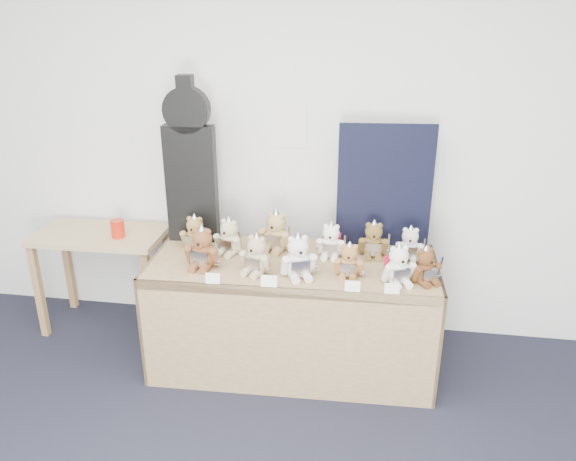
% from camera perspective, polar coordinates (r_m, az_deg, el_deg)
% --- Properties ---
extents(room_shell, '(6.00, 6.00, 6.00)m').
position_cam_1_polar(room_shell, '(3.92, 0.35, 10.56)').
color(room_shell, white).
rests_on(room_shell, floor).
extents(display_table, '(1.86, 0.83, 0.76)m').
position_cam_1_polar(display_table, '(3.60, 0.36, -6.02)').
color(display_table, brown).
rests_on(display_table, floor).
extents(side_table, '(0.92, 0.52, 0.76)m').
position_cam_1_polar(side_table, '(4.32, -18.39, -1.74)').
color(side_table, tan).
rests_on(side_table, floor).
extents(guitar_case, '(0.34, 0.12, 1.12)m').
position_cam_1_polar(guitar_case, '(3.81, -9.90, 6.77)').
color(guitar_case, black).
rests_on(guitar_case, display_table).
extents(navy_board, '(0.62, 0.07, 0.83)m').
position_cam_1_polar(navy_board, '(3.75, 9.80, 4.43)').
color(navy_board, black).
rests_on(navy_board, display_table).
extents(red_cup, '(0.10, 0.10, 0.13)m').
position_cam_1_polar(red_cup, '(4.13, -16.91, 0.18)').
color(red_cup, red).
rests_on(red_cup, side_table).
extents(teddy_front_far_left, '(0.24, 0.20, 0.29)m').
position_cam_1_polar(teddy_front_far_left, '(3.51, -8.70, -1.92)').
color(teddy_front_far_left, brown).
rests_on(teddy_front_far_left, display_table).
extents(teddy_front_left, '(0.22, 0.21, 0.27)m').
position_cam_1_polar(teddy_front_left, '(3.41, -3.22, -2.58)').
color(teddy_front_left, tan).
rests_on(teddy_front_left, display_table).
extents(teddy_front_centre, '(0.25, 0.23, 0.30)m').
position_cam_1_polar(teddy_front_centre, '(3.36, 1.05, -2.80)').
color(teddy_front_centre, silver).
rests_on(teddy_front_centre, display_table).
extents(teddy_front_right, '(0.19, 0.15, 0.24)m').
position_cam_1_polar(teddy_front_right, '(3.38, 6.21, -3.17)').
color(teddy_front_right, '#9C683B').
rests_on(teddy_front_right, display_table).
extents(teddy_front_far_right, '(0.22, 0.21, 0.27)m').
position_cam_1_polar(teddy_front_far_right, '(3.34, 11.15, -3.58)').
color(teddy_front_far_right, white).
rests_on(teddy_front_far_right, display_table).
extents(teddy_front_end, '(0.20, 0.20, 0.25)m').
position_cam_1_polar(teddy_front_end, '(3.39, 13.78, -3.61)').
color(teddy_front_end, brown).
rests_on(teddy_front_end, display_table).
extents(teddy_back_left, '(0.22, 0.20, 0.27)m').
position_cam_1_polar(teddy_back_left, '(3.69, -6.02, -0.76)').
color(teddy_back_left, '#BEB48A').
rests_on(teddy_back_left, display_table).
extents(teddy_back_centre_left, '(0.25, 0.22, 0.30)m').
position_cam_1_polar(teddy_back_centre_left, '(3.72, -1.23, -0.24)').
color(teddy_back_centre_left, tan).
rests_on(teddy_back_centre_left, display_table).
extents(teddy_back_centre_right, '(0.21, 0.17, 0.25)m').
position_cam_1_polar(teddy_back_centre_right, '(3.64, 4.38, -1.16)').
color(teddy_back_centre_right, white).
rests_on(teddy_back_centre_right, display_table).
extents(teddy_back_right, '(0.22, 0.17, 0.26)m').
position_cam_1_polar(teddy_back_right, '(3.67, 8.66, -1.06)').
color(teddy_back_right, brown).
rests_on(teddy_back_right, display_table).
extents(teddy_back_end, '(0.20, 0.16, 0.25)m').
position_cam_1_polar(teddy_back_end, '(3.67, 12.25, -1.45)').
color(teddy_back_end, silver).
rests_on(teddy_back_end, display_table).
extents(teddy_back_far_left, '(0.21, 0.18, 0.26)m').
position_cam_1_polar(teddy_back_far_left, '(3.79, -9.43, -0.37)').
color(teddy_back_far_left, olive).
rests_on(teddy_back_far_left, display_table).
extents(entry_card_a, '(0.09, 0.02, 0.06)m').
position_cam_1_polar(entry_card_a, '(3.33, -7.66, -4.85)').
color(entry_card_a, white).
rests_on(entry_card_a, display_table).
extents(entry_card_b, '(0.10, 0.02, 0.07)m').
position_cam_1_polar(entry_card_b, '(3.26, -1.95, -5.16)').
color(entry_card_b, white).
rests_on(entry_card_b, display_table).
extents(entry_card_c, '(0.09, 0.02, 0.06)m').
position_cam_1_polar(entry_card_c, '(3.23, 6.57, -5.65)').
color(entry_card_c, white).
rests_on(entry_card_c, display_table).
extents(entry_card_d, '(0.09, 0.02, 0.06)m').
position_cam_1_polar(entry_card_d, '(3.24, 10.52, -5.83)').
color(entry_card_d, white).
rests_on(entry_card_d, display_table).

